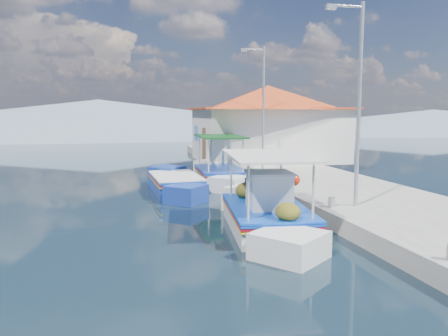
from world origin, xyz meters
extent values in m
plane|color=black|center=(0.00, 0.00, 0.00)|extent=(160.00, 160.00, 0.00)
cube|color=#A5A19A|center=(5.90, 6.00, 0.25)|extent=(5.00, 44.00, 0.50)
cylinder|color=#A5A8AD|center=(3.80, 2.00, 0.65)|extent=(0.20, 0.20, 0.30)
cylinder|color=#A5A8AD|center=(3.80, 8.00, 0.65)|extent=(0.20, 0.20, 0.30)
cylinder|color=#A5A8AD|center=(3.80, 14.00, 0.65)|extent=(0.20, 0.20, 0.30)
cube|color=white|center=(1.67, 1.75, 0.20)|extent=(2.51, 4.22, 0.88)
cube|color=white|center=(1.34, 4.38, 0.31)|extent=(2.05, 2.05, 0.97)
cube|color=white|center=(1.99, -0.80, 0.20)|extent=(1.99, 1.99, 0.83)
cube|color=#0E45BB|center=(1.67, 1.75, 0.61)|extent=(2.58, 4.35, 0.06)
cube|color=#A60E18|center=(1.67, 1.75, 0.54)|extent=(2.58, 4.35, 0.05)
cube|color=gold|center=(1.67, 1.75, 0.47)|extent=(2.58, 4.35, 0.04)
cube|color=#0E45BB|center=(1.67, 1.75, 0.67)|extent=(2.60, 4.31, 0.05)
cube|color=brown|center=(1.67, 1.75, 0.65)|extent=(2.34, 4.12, 0.05)
cube|color=white|center=(1.70, 1.47, 1.15)|extent=(1.26, 1.33, 1.01)
cube|color=silver|center=(1.70, 1.47, 1.68)|extent=(1.37, 1.43, 0.06)
cylinder|color=beige|center=(0.66, 3.32, 1.38)|extent=(0.06, 0.06, 1.48)
cylinder|color=beige|center=(2.27, 3.52, 1.38)|extent=(0.06, 0.06, 1.48)
cylinder|color=beige|center=(1.07, -0.02, 1.38)|extent=(0.06, 0.06, 1.48)
cylinder|color=beige|center=(2.68, 0.18, 1.38)|extent=(0.06, 0.06, 1.48)
cube|color=silver|center=(1.67, 1.75, 2.12)|extent=(2.61, 4.24, 0.06)
ellipsoid|color=#444B14|center=(1.15, 2.98, 0.91)|extent=(0.70, 0.77, 0.53)
ellipsoid|color=#444B14|center=(1.73, 3.52, 0.87)|extent=(0.59, 0.65, 0.44)
ellipsoid|color=#444B14|center=(2.06, 0.12, 0.88)|extent=(0.63, 0.69, 0.47)
sphere|color=red|center=(2.52, 2.41, 1.34)|extent=(0.37, 0.37, 0.37)
cube|color=white|center=(2.26, 10.33, 0.21)|extent=(2.09, 3.67, 0.92)
cube|color=white|center=(2.15, 12.73, 0.33)|extent=(1.96, 1.96, 1.01)
cube|color=white|center=(2.36, 7.99, 0.21)|extent=(1.91, 1.91, 0.87)
cube|color=#0E45BB|center=(2.26, 10.33, 0.64)|extent=(2.15, 3.78, 0.06)
cube|color=#A60E18|center=(2.26, 10.33, 0.56)|extent=(2.15, 3.78, 0.05)
cube|color=gold|center=(2.26, 10.33, 0.49)|extent=(2.15, 3.78, 0.04)
cube|color=navy|center=(2.26, 10.33, 0.70)|extent=(2.17, 3.75, 0.05)
cube|color=brown|center=(2.26, 10.33, 0.67)|extent=(1.93, 3.59, 0.05)
cylinder|color=beige|center=(1.42, 11.79, 1.45)|extent=(0.07, 0.07, 1.54)
cylinder|color=beige|center=(2.96, 11.86, 1.45)|extent=(0.07, 0.07, 1.54)
cylinder|color=beige|center=(1.55, 8.79, 1.45)|extent=(0.07, 0.07, 1.54)
cylinder|color=beige|center=(3.09, 8.86, 1.45)|extent=(0.07, 0.07, 1.54)
cube|color=#0C3F15|center=(2.26, 10.33, 2.22)|extent=(2.19, 3.67, 0.07)
cube|color=navy|center=(-0.10, 8.25, 0.22)|extent=(1.94, 3.46, 0.94)
cube|color=navy|center=(0.00, 10.50, 0.34)|extent=(1.81, 1.81, 1.04)
cube|color=navy|center=(-0.21, 6.06, 0.22)|extent=(1.76, 1.76, 0.89)
cube|color=#0E45BB|center=(-0.10, 8.25, 0.65)|extent=(2.00, 3.56, 0.06)
cube|color=#A60E18|center=(-0.10, 8.25, 0.57)|extent=(2.00, 3.56, 0.05)
cube|color=gold|center=(-0.10, 8.25, 0.50)|extent=(2.00, 3.56, 0.04)
cube|color=white|center=(-0.10, 8.25, 0.72)|extent=(2.01, 3.53, 0.05)
cube|color=brown|center=(-0.10, 8.25, 0.69)|extent=(1.79, 3.38, 0.05)
cube|color=silver|center=(6.20, 15.00, 2.00)|extent=(8.00, 6.00, 3.00)
cube|color=#CB411C|center=(6.20, 15.00, 3.55)|extent=(8.64, 6.48, 0.10)
pyramid|color=#CB411C|center=(6.20, 15.00, 4.20)|extent=(10.49, 10.49, 1.40)
cube|color=brown|center=(2.22, 14.00, 1.50)|extent=(0.06, 1.00, 2.00)
cube|color=#0E45BB|center=(2.22, 16.50, 2.10)|extent=(0.06, 1.20, 0.90)
cylinder|color=#A5A8AD|center=(4.60, 2.00, 3.50)|extent=(0.12, 0.12, 6.00)
cylinder|color=#A5A8AD|center=(4.10, 2.00, 6.35)|extent=(1.00, 0.08, 0.08)
cube|color=#A5A8AD|center=(3.60, 2.00, 6.30)|extent=(0.30, 0.14, 0.14)
cylinder|color=#A5A8AD|center=(4.60, 11.00, 3.50)|extent=(0.12, 0.12, 6.00)
cylinder|color=#A5A8AD|center=(4.10, 11.00, 6.35)|extent=(1.00, 0.08, 0.08)
cube|color=#A5A8AD|center=(3.60, 11.00, 6.30)|extent=(0.30, 0.14, 0.14)
cone|color=slate|center=(-5.00, 56.00, 2.45)|extent=(96.00, 96.00, 5.50)
cone|color=slate|center=(25.00, 56.00, 1.60)|extent=(76.80, 76.80, 3.80)
cone|color=slate|center=(50.00, 56.00, 1.80)|extent=(89.60, 89.60, 4.20)
camera|label=1|loc=(-2.38, -10.07, 3.31)|focal=35.80mm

